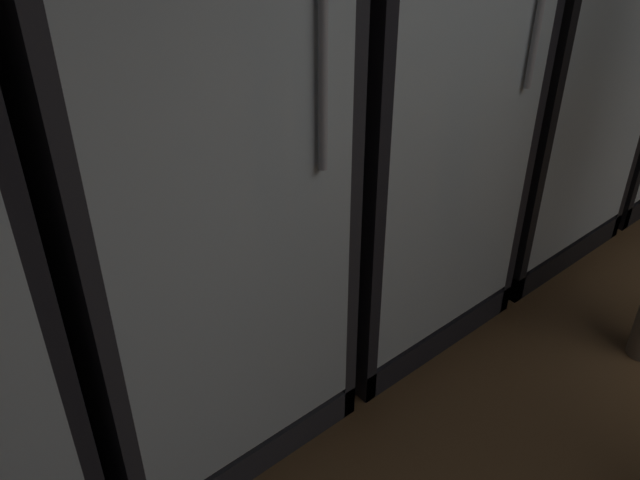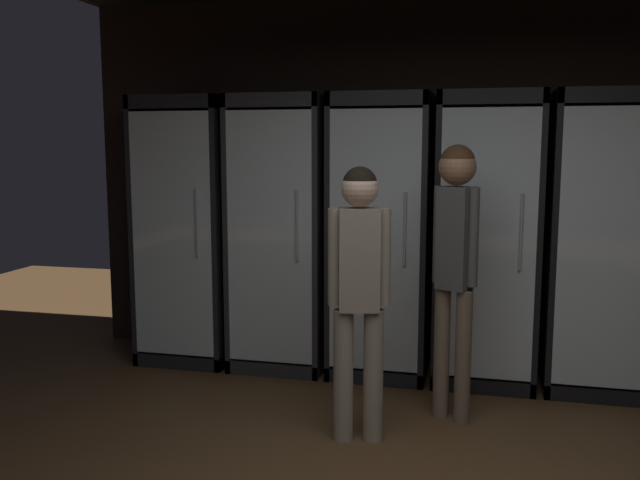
# 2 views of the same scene
# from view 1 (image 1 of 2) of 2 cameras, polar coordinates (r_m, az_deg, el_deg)

# --- Properties ---
(cooler_left) EXTENTS (0.70, 0.66, 2.04)m
(cooler_left) POSITION_cam_1_polar(r_m,az_deg,el_deg) (1.66, -14.32, 12.00)
(cooler_left) COLOR #2B2B30
(cooler_left) RESTS_ON ground
(cooler_center) EXTENTS (0.70, 0.66, 2.04)m
(cooler_center) POSITION_cam_1_polar(r_m,az_deg,el_deg) (2.08, 4.92, 17.17)
(cooler_center) COLOR black
(cooler_center) RESTS_ON ground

